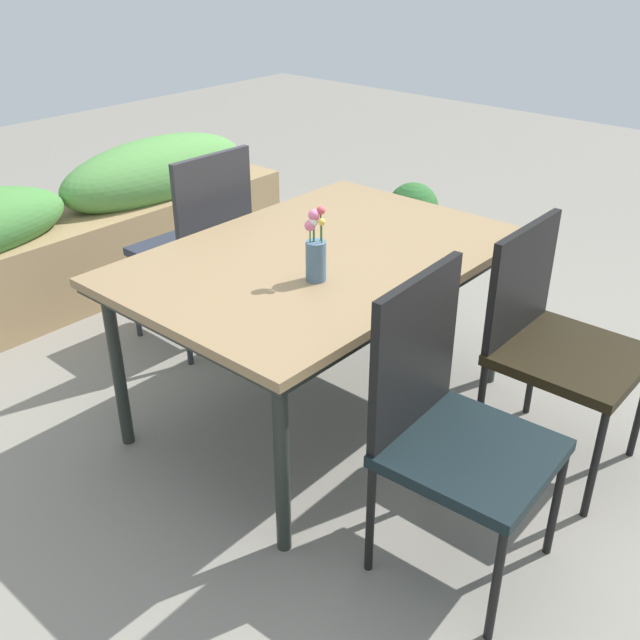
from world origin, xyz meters
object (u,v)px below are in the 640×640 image
object	(u,v)px
flower_vase	(316,252)
chair_far_side	(199,239)
chair_near_left	(448,418)
potted_plant	(412,224)
chair_near_right	(553,334)
dining_table	(320,265)
planter_box	(70,236)

from	to	relation	value
flower_vase	chair_far_side	bearing A→B (deg)	74.28
chair_near_left	potted_plant	distance (m)	2.36
chair_near_right	dining_table	bearing A→B (deg)	-67.90
potted_plant	dining_table	bearing A→B (deg)	-158.86
dining_table	flower_vase	distance (m)	0.30
flower_vase	potted_plant	world-z (taller)	flower_vase
flower_vase	dining_table	bearing A→B (deg)	37.59
chair_near_right	planter_box	world-z (taller)	chair_near_right
flower_vase	planter_box	distance (m)	1.98
flower_vase	potted_plant	xyz separation A→B (m)	(1.72, 0.74, -0.57)
chair_near_left	chair_far_side	bearing A→B (deg)	-107.54
chair_near_right	planter_box	bearing A→B (deg)	-81.40
chair_far_side	flower_vase	world-z (taller)	flower_vase
planter_box	dining_table	bearing A→B (deg)	-87.75
dining_table	chair_near_left	xyz separation A→B (m)	(-0.35, -0.83, -0.15)
chair_far_side	chair_near_left	xyz separation A→B (m)	(-0.43, -1.67, -0.02)
dining_table	chair_far_side	xyz separation A→B (m)	(0.08, 0.84, -0.13)
chair_far_side	chair_near_left	size ratio (longest dim) A/B	1.00
dining_table	chair_near_right	xyz separation A→B (m)	(0.35, -0.84, -0.15)
dining_table	potted_plant	distance (m)	1.68
chair_far_side	chair_near_left	distance (m)	1.72
chair_far_side	flower_vase	distance (m)	1.07
chair_far_side	chair_near_right	bearing A→B (deg)	-79.69
planter_box	flower_vase	bearing A→B (deg)	-93.83
dining_table	chair_far_side	distance (m)	0.85
chair_far_side	planter_box	world-z (taller)	chair_far_side
chair_far_side	planter_box	distance (m)	0.96
potted_plant	chair_near_left	bearing A→B (deg)	-142.87
flower_vase	planter_box	world-z (taller)	flower_vase
chair_near_left	flower_vase	distance (m)	0.76
planter_box	potted_plant	size ratio (longest dim) A/B	5.25
chair_near_right	flower_vase	bearing A→B (deg)	-51.95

